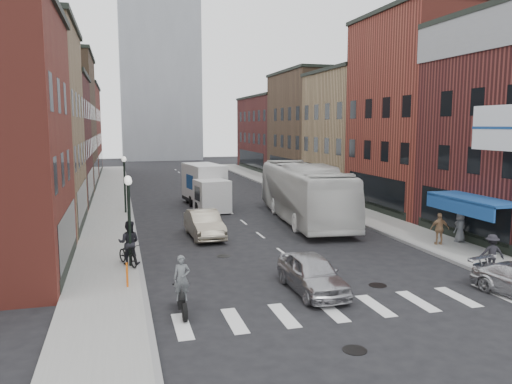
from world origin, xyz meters
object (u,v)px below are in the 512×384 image
streetlamp_far (124,174)px  bike_rack (127,275)px  parked_bicycle (128,254)px  motorcycle_rider (182,287)px  ped_right_c (460,227)px  ped_right_a (492,253)px  billboard_sign (498,129)px  streetlamp_near (129,204)px  transit_bus (304,192)px  ped_left_solo (129,243)px  ped_right_b (440,229)px  sedan_left_far (204,224)px  box_truck (206,187)px  sedan_left_near (312,273)px

streetlamp_far → bike_rack: size_ratio=5.14×
bike_rack → parked_bicycle: 2.83m
motorcycle_rider → ped_right_c: (15.47, 5.95, 0.00)m
motorcycle_rider → ped_right_c: size_ratio=1.26×
motorcycle_rider → ped_right_a: bearing=11.8°
billboard_sign → streetlamp_near: bearing=167.7°
ped_right_a → ped_right_c: (2.20, 4.90, 0.01)m
transit_bus → ped_left_solo: transit_bus is taller
streetlamp_far → ped_right_c: bearing=-39.5°
ped_right_b → ped_right_c: ped_right_b is taller
transit_bus → ped_right_a: 13.95m
billboard_sign → transit_bus: bearing=110.7°
sedan_left_far → streetlamp_near: bearing=-130.4°
sedan_left_far → bike_rack: bearing=-120.9°
parked_bicycle → ped_right_c: (17.10, -0.15, 0.33)m
bike_rack → ped_left_solo: (0.15, 2.95, 0.59)m
bike_rack → ped_left_solo: size_ratio=0.41×
transit_bus → sedan_left_far: size_ratio=2.93×
box_truck → ped_right_b: 18.42m
bike_rack → ped_right_a: size_ratio=0.50×
transit_bus → parked_bicycle: size_ratio=7.41×
streetlamp_near → transit_bus: (11.43, 8.57, -1.02)m
streetlamp_far → ped_right_b: (15.58, -14.25, -1.93)m
ped_right_b → sedan_left_far: bearing=-11.2°
transit_bus → ped_right_c: 10.29m
sedan_left_near → ped_right_c: bearing=24.8°
parked_bicycle → ped_left_solo: bearing=44.9°
parked_bicycle → ped_right_a: bearing=-41.4°
billboard_sign → sedan_left_near: billboard_sign is taller
billboard_sign → parked_bicycle: 17.38m
streetlamp_far → parked_bicycle: bearing=-90.4°
box_truck → parked_bicycle: size_ratio=4.23×
sedan_left_near → ped_left_solo: bearing=141.1°
streetlamp_near → sedan_left_near: streetlamp_near is taller
ped_right_b → sedan_left_near: bearing=42.7°
transit_bus → sedan_left_near: size_ratio=3.20×
streetlamp_far → sedan_left_near: size_ratio=0.97×
ped_right_a → sedan_left_far: bearing=-23.5°
streetlamp_near → transit_bus: size_ratio=0.30×
sedan_left_far → ped_left_solo: (-4.23, -5.08, 0.37)m
streetlamp_far → bike_rack: bearing=-90.7°
streetlamp_near → ped_right_c: bearing=-0.1°
bike_rack → parked_bicycle: parked_bicycle is taller
box_truck → motorcycle_rider: 21.97m
streetlamp_near → streetlamp_far: bearing=90.0°
box_truck → streetlamp_near: bearing=-119.2°
transit_bus → ped_right_c: (5.57, -8.60, -0.93)m
ped_right_b → streetlamp_near: bearing=14.0°
streetlamp_near → ped_right_b: (15.58, -0.25, -1.93)m
transit_bus → ped_right_a: size_ratio=8.55×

